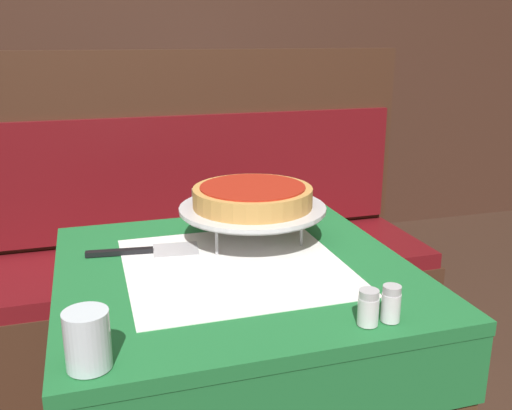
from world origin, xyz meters
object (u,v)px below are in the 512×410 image
object	(u,v)px
dining_table_front	(235,307)
dining_table_rear	(220,163)
pizza_server	(149,251)
booth_bench	(206,277)
deep_dish_pizza	(253,196)
salt_shaker	(368,307)
napkin_holder	(211,204)
water_glass_near	(87,340)
pepper_shaker	(391,304)
pizza_pan_stand	(253,210)
condiment_caddy	(227,131)

from	to	relation	value
dining_table_front	dining_table_rear	distance (m)	1.59
dining_table_front	pizza_server	xyz separation A→B (m)	(-0.18, 0.14, 0.11)
pizza_server	booth_bench	bearing A→B (deg)	67.65
deep_dish_pizza	salt_shaker	world-z (taller)	deep_dish_pizza
napkin_holder	pizza_server	bearing A→B (deg)	-133.28
water_glass_near	pepper_shaker	bearing A→B (deg)	-0.17
booth_bench	deep_dish_pizza	bearing A→B (deg)	-91.02
napkin_holder	water_glass_near	bearing A→B (deg)	-116.90
booth_bench	water_glass_near	bearing A→B (deg)	-110.30
pepper_shaker	deep_dish_pizza	bearing A→B (deg)	104.60
booth_bench	dining_table_front	bearing A→B (deg)	-96.75
deep_dish_pizza	pizza_server	world-z (taller)	deep_dish_pizza
dining_table_front	dining_table_rear	size ratio (longest dim) A/B	1.11
pizza_pan_stand	booth_bench	bearing A→B (deg)	88.98
dining_table_front	deep_dish_pizza	distance (m)	0.28
pizza_pan_stand	water_glass_near	xyz separation A→B (m)	(-0.42, -0.48, -0.04)
pepper_shaker	booth_bench	bearing A→B (deg)	95.59
napkin_holder	dining_table_front	bearing A→B (deg)	-93.57
pepper_shaker	condiment_caddy	size ratio (longest dim) A/B	0.43
dining_table_rear	water_glass_near	world-z (taller)	water_glass_near
dining_table_front	water_glass_near	bearing A→B (deg)	-134.25
pizza_server	water_glass_near	bearing A→B (deg)	-107.32
water_glass_near	deep_dish_pizza	bearing A→B (deg)	49.10
dining_table_rear	pepper_shaker	size ratio (longest dim) A/B	10.26
booth_bench	condiment_caddy	world-z (taller)	booth_bench
pizza_server	condiment_caddy	bearing A→B (deg)	69.00
deep_dish_pizza	condiment_caddy	xyz separation A→B (m)	(0.31, 1.50, -0.08)
deep_dish_pizza	pizza_server	distance (m)	0.29
dining_table_rear	pizza_pan_stand	size ratio (longest dim) A/B	1.93
pizza_server	pepper_shaker	distance (m)	0.63
dining_table_rear	pizza_server	size ratio (longest dim) A/B	2.61
pizza_server	dining_table_front	bearing A→B (deg)	-37.79
pizza_pan_stand	pepper_shaker	bearing A→B (deg)	-75.40
pepper_shaker	salt_shaker	bearing A→B (deg)	-180.00
pizza_pan_stand	water_glass_near	world-z (taller)	water_glass_near
water_glass_near	salt_shaker	size ratio (longest dim) A/B	1.43
pizza_server	napkin_holder	size ratio (longest dim) A/B	2.79
dining_table_rear	salt_shaker	xyz separation A→B (m)	(-0.17, -1.90, 0.14)
pizza_server	pepper_shaker	world-z (taller)	pepper_shaker
dining_table_rear	deep_dish_pizza	bearing A→B (deg)	-99.79
napkin_holder	booth_bench	bearing A→B (deg)	80.81
napkin_holder	condiment_caddy	xyz separation A→B (m)	(0.37, 1.28, -0.00)
condiment_caddy	pizza_server	bearing A→B (deg)	-111.00
deep_dish_pizza	salt_shaker	size ratio (longest dim) A/B	4.44
salt_shaker	condiment_caddy	bearing A→B (deg)	83.43
pepper_shaker	dining_table_front	bearing A→B (deg)	121.57
pepper_shaker	napkin_holder	bearing A→B (deg)	105.05
deep_dish_pizza	pizza_server	xyz separation A→B (m)	(-0.27, 0.00, -0.12)
booth_bench	pepper_shaker	bearing A→B (deg)	-84.41
dining_table_front	pizza_server	bearing A→B (deg)	142.21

